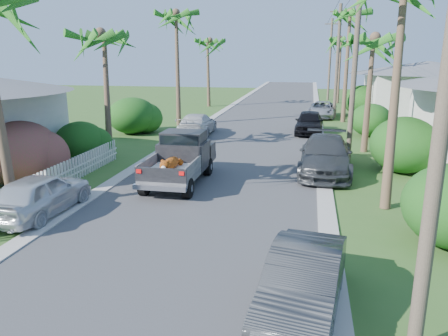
% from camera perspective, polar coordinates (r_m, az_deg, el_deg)
% --- Properties ---
extents(ground, '(120.00, 120.00, 0.00)m').
position_cam_1_polar(ground, '(11.20, -9.03, -13.07)').
color(ground, '#345A22').
rests_on(ground, ground).
extents(road, '(8.00, 100.00, 0.02)m').
position_cam_1_polar(road, '(34.84, 5.10, 6.09)').
color(road, '#38383A').
rests_on(road, ground).
extents(curb_left, '(0.60, 100.00, 0.06)m').
position_cam_1_polar(curb_left, '(35.53, -1.85, 6.34)').
color(curb_left, '#A5A39E').
rests_on(curb_left, ground).
extents(curb_right, '(0.60, 100.00, 0.06)m').
position_cam_1_polar(curb_right, '(34.66, 12.22, 5.81)').
color(curb_right, '#A5A39E').
rests_on(curb_right, ground).
extents(pickup_truck, '(1.98, 5.12, 2.06)m').
position_cam_1_polar(pickup_truck, '(18.26, -5.49, 1.42)').
color(pickup_truck, black).
rests_on(pickup_truck, ground).
extents(parked_car_rn, '(1.99, 4.26, 1.35)m').
position_cam_1_polar(parked_car_rn, '(9.29, 10.27, -14.58)').
color(parked_car_rn, '#2D3032').
rests_on(parked_car_rn, ground).
extents(parked_car_rm, '(2.43, 5.58, 1.60)m').
position_cam_1_polar(parked_car_rm, '(19.92, 13.10, 1.60)').
color(parked_car_rm, '#323538').
rests_on(parked_car_rm, ground).
extents(parked_car_rf, '(1.91, 4.48, 1.51)m').
position_cam_1_polar(parked_car_rf, '(29.81, 11.07, 5.87)').
color(parked_car_rf, black).
rests_on(parked_car_rf, ground).
extents(parked_car_rd, '(2.64, 4.89, 1.30)m').
position_cam_1_polar(parked_car_rd, '(37.76, 12.68, 7.44)').
color(parked_car_rd, '#A7A9AE').
rests_on(parked_car_rd, ground).
extents(parked_car_ln, '(1.82, 4.20, 1.41)m').
position_cam_1_polar(parked_car_ln, '(15.59, -22.88, -3.19)').
color(parked_car_ln, silver).
rests_on(parked_car_ln, ground).
extents(parked_car_lf, '(2.15, 4.91, 1.40)m').
position_cam_1_polar(parked_car_lf, '(28.74, -3.52, 5.69)').
color(parked_car_lf, silver).
rests_on(parked_car_lf, ground).
extents(palm_l_b, '(4.40, 4.40, 7.40)m').
position_cam_1_polar(palm_l_b, '(23.67, -15.55, 16.52)').
color(palm_l_b, brown).
rests_on(palm_l_b, ground).
extents(palm_l_c, '(4.40, 4.40, 9.20)m').
position_cam_1_polar(palm_l_c, '(32.81, -6.28, 19.38)').
color(palm_l_c, brown).
rests_on(palm_l_c, ground).
extents(palm_l_d, '(4.40, 4.40, 7.70)m').
position_cam_1_polar(palm_l_d, '(44.44, -2.12, 16.30)').
color(palm_l_d, brown).
rests_on(palm_l_d, ground).
extents(palm_r_b, '(4.40, 4.40, 7.20)m').
position_cam_1_polar(palm_r_b, '(24.47, 18.93, 15.73)').
color(palm_r_b, brown).
rests_on(palm_r_b, ground).
extents(palm_r_c, '(4.40, 4.40, 9.40)m').
position_cam_1_polar(palm_r_c, '(35.49, 16.18, 18.87)').
color(palm_r_c, brown).
rests_on(palm_r_c, ground).
extents(palm_r_d, '(4.40, 4.40, 8.00)m').
position_cam_1_polar(palm_r_d, '(49.38, 15.06, 16.01)').
color(palm_r_d, brown).
rests_on(palm_r_d, ground).
extents(shrub_l_b, '(3.00, 3.30, 2.60)m').
position_cam_1_polar(shrub_l_b, '(19.42, -25.05, 1.76)').
color(shrub_l_b, '#B71A45').
rests_on(shrub_l_b, ground).
extents(shrub_l_c, '(2.40, 2.64, 2.00)m').
position_cam_1_polar(shrub_l_c, '(22.56, -18.27, 3.26)').
color(shrub_l_c, '#1B4513').
rests_on(shrub_l_c, ground).
extents(shrub_l_d, '(3.20, 3.52, 2.40)m').
position_cam_1_polar(shrub_l_d, '(29.88, -11.89, 6.72)').
color(shrub_l_d, '#1B4513').
rests_on(shrub_l_d, ground).
extents(shrub_r_b, '(3.00, 3.30, 2.50)m').
position_cam_1_polar(shrub_r_b, '(21.08, 22.49, 2.82)').
color(shrub_r_b, '#1B4513').
rests_on(shrub_r_b, ground).
extents(shrub_r_c, '(2.60, 2.86, 2.10)m').
position_cam_1_polar(shrub_r_c, '(29.82, 18.64, 5.96)').
color(shrub_r_c, '#1B4513').
rests_on(shrub_r_c, ground).
extents(shrub_r_d, '(3.20, 3.52, 2.60)m').
position_cam_1_polar(shrub_r_d, '(39.71, 17.62, 8.40)').
color(shrub_r_d, '#1B4513').
rests_on(shrub_r_d, ground).
extents(picket_fence, '(0.10, 11.00, 1.00)m').
position_cam_1_polar(picket_fence, '(18.20, -21.09, -1.22)').
color(picket_fence, white).
rests_on(picket_fence, ground).
extents(house_right_far, '(9.00, 8.00, 4.60)m').
position_cam_1_polar(house_right_far, '(40.50, 24.83, 9.02)').
color(house_right_far, silver).
rests_on(house_right_far, ground).
extents(utility_pole_a, '(1.60, 0.26, 9.00)m').
position_cam_1_polar(utility_pole_a, '(7.57, 27.02, 8.72)').
color(utility_pole_a, brown).
rests_on(utility_pole_a, ground).
extents(utility_pole_b, '(1.60, 0.26, 9.00)m').
position_cam_1_polar(utility_pole_b, '(22.37, 16.71, 12.60)').
color(utility_pole_b, brown).
rests_on(utility_pole_b, ground).
extents(utility_pole_c, '(1.60, 0.26, 9.00)m').
position_cam_1_polar(utility_pole_c, '(37.33, 14.59, 13.34)').
color(utility_pole_c, brown).
rests_on(utility_pole_c, ground).
extents(utility_pole_d, '(1.60, 0.26, 9.00)m').
position_cam_1_polar(utility_pole_d, '(52.31, 13.68, 13.65)').
color(utility_pole_d, brown).
rests_on(utility_pole_d, ground).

